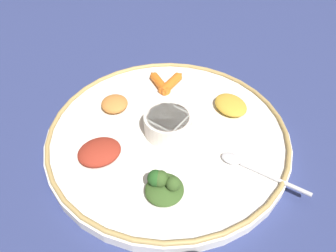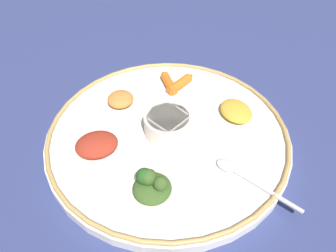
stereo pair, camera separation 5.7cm
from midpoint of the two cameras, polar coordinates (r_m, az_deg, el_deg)
ground_plane at (r=0.60m, az=-2.74°, el=-2.53°), size 2.40×2.40×0.00m
platter at (r=0.59m, az=-2.77°, el=-1.87°), size 0.44×0.44×0.02m
platter_rim at (r=0.58m, az=-2.82°, el=-0.98°), size 0.44×0.44×0.01m
center_bowl at (r=0.57m, az=-2.88°, el=0.30°), size 0.09×0.09×0.04m
spoon at (r=0.53m, az=11.39°, el=-7.34°), size 0.08×0.14×0.01m
greens_pile at (r=0.49m, az=-4.24°, el=-10.78°), size 0.08×0.08×0.04m
carrot_near_spoon at (r=0.68m, az=-1.68°, el=7.70°), size 0.08×0.05×0.02m
carrot_outer at (r=0.68m, az=-4.07°, el=7.71°), size 0.02×0.08×0.02m
mound_squash at (r=0.64m, az=-12.07°, el=3.79°), size 0.07×0.07×0.02m
mound_lentil_yellow at (r=0.63m, az=8.57°, el=3.62°), size 0.06×0.07×0.02m
mound_beet at (r=0.55m, az=-15.07°, el=-4.63°), size 0.08×0.07×0.03m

